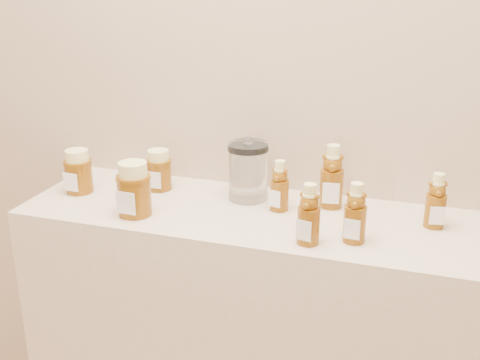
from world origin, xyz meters
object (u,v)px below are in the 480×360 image
(display_table, at_px, (245,354))
(honey_jar_left, at_px, (78,171))
(glass_canister, at_px, (248,169))
(bear_bottle_back_left, at_px, (280,182))
(bear_bottle_front_left, at_px, (309,210))

(display_table, bearing_deg, honey_jar_left, -179.14)
(honey_jar_left, distance_m, glass_canister, 0.49)
(bear_bottle_back_left, xyz_separation_m, bear_bottle_front_left, (0.12, -0.17, 0.01))
(bear_bottle_front_left, height_order, honey_jar_left, bear_bottle_front_left)
(bear_bottle_back_left, xyz_separation_m, glass_canister, (-0.10, 0.05, 0.01))
(bear_bottle_front_left, bearing_deg, glass_canister, 146.10)
(display_table, xyz_separation_m, honey_jar_left, (-0.50, -0.01, 0.51))
(glass_canister, bearing_deg, bear_bottle_front_left, -45.66)
(display_table, distance_m, bear_bottle_front_left, 0.58)
(bear_bottle_back_left, distance_m, honey_jar_left, 0.58)
(honey_jar_left, xyz_separation_m, glass_canister, (0.48, 0.10, 0.02))
(display_table, xyz_separation_m, bear_bottle_front_left, (0.20, -0.13, 0.53))
(honey_jar_left, bearing_deg, display_table, 5.04)
(bear_bottle_back_left, relative_size, honey_jar_left, 1.24)
(display_table, relative_size, bear_bottle_back_left, 7.71)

